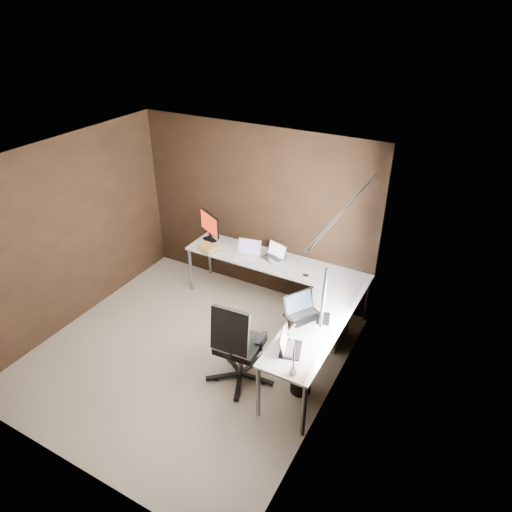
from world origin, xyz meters
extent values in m
cube|color=#A18D7D|center=(0.00, 0.00, 0.00)|extent=(3.60, 3.60, 0.00)
cube|color=white|center=(0.00, 0.00, 2.50)|extent=(3.60, 3.60, 0.00)
cube|color=black|center=(0.00, 1.80, 1.25)|extent=(3.60, 0.00, 2.50)
cube|color=black|center=(0.00, -1.80, 1.25)|extent=(3.60, 0.00, 2.50)
cube|color=black|center=(-1.80, 0.00, 1.25)|extent=(0.00, 3.60, 2.50)
cube|color=black|center=(1.80, 0.00, 1.25)|extent=(0.00, 3.60, 2.50)
cube|color=white|center=(1.79, 0.35, 1.45)|extent=(0.00, 1.00, 1.30)
cube|color=#DA5A19|center=(1.75, -0.38, 1.25)|extent=(0.01, 0.35, 2.00)
cube|color=#DA5A19|center=(1.75, 1.07, 1.25)|extent=(0.01, 0.35, 2.00)
cylinder|color=slate|center=(1.75, 0.35, 2.28)|extent=(0.02, 1.90, 0.02)
cube|color=white|center=(0.48, 1.50, 0.71)|extent=(2.65, 0.60, 0.03)
cube|color=white|center=(1.50, 0.38, 0.71)|extent=(0.60, 1.65, 0.03)
cylinder|color=slate|center=(-0.81, 1.24, 0.35)|extent=(0.05, 0.05, 0.70)
cylinder|color=slate|center=(-0.81, 1.76, 0.35)|extent=(0.05, 0.05, 0.70)
cylinder|color=slate|center=(1.24, -0.41, 0.35)|extent=(0.05, 0.05, 0.70)
cylinder|color=slate|center=(1.76, -0.41, 0.35)|extent=(0.05, 0.05, 0.70)
cylinder|color=slate|center=(1.76, 1.76, 0.35)|extent=(0.05, 0.05, 0.70)
cube|color=white|center=(1.43, 1.15, 0.30)|extent=(0.42, 0.50, 0.60)
cube|color=black|center=(-0.67, 1.58, 0.74)|extent=(0.26, 0.23, 0.01)
cube|color=black|center=(-0.66, 1.59, 0.80)|extent=(0.06, 0.05, 0.10)
cube|color=black|center=(-0.66, 1.59, 1.01)|extent=(0.46, 0.26, 0.32)
cube|color=red|center=(-0.67, 1.58, 1.01)|extent=(0.42, 0.22, 0.29)
cube|color=black|center=(1.54, 0.60, 0.74)|extent=(0.21, 0.27, 0.01)
cube|color=black|center=(1.52, 0.60, 0.80)|extent=(0.05, 0.06, 0.11)
cube|color=black|center=(1.52, 0.60, 1.04)|extent=(0.20, 0.59, 0.38)
cube|color=#1F5BAB|center=(1.54, 0.60, 1.04)|extent=(0.17, 0.56, 0.35)
cube|color=white|center=(0.08, 1.42, 0.74)|extent=(0.37, 0.29, 0.02)
cube|color=white|center=(0.07, 1.50, 0.85)|extent=(0.34, 0.13, 0.21)
cube|color=#7A65A6|center=(0.07, 1.50, 0.85)|extent=(0.30, 0.11, 0.18)
cube|color=silver|center=(0.42, 1.53, 0.74)|extent=(0.39, 0.32, 0.02)
cube|color=silver|center=(0.45, 1.61, 0.85)|extent=(0.34, 0.16, 0.21)
cube|color=white|center=(0.45, 1.60, 0.85)|extent=(0.29, 0.14, 0.18)
cube|color=black|center=(1.32, 0.54, 0.74)|extent=(0.44, 0.49, 0.02)
cube|color=black|center=(1.23, 0.59, 0.87)|extent=(0.27, 0.38, 0.25)
cube|color=#1E2C3E|center=(1.24, 0.59, 0.87)|extent=(0.23, 0.33, 0.21)
cube|color=black|center=(1.43, -0.05, 0.74)|extent=(0.30, 0.36, 0.02)
cube|color=black|center=(1.35, -0.08, 0.84)|extent=(0.15, 0.31, 0.19)
cube|color=#C15983|center=(1.36, -0.07, 0.84)|extent=(0.12, 0.27, 0.17)
cube|color=#9C7D54|center=(-0.50, 1.30, 0.74)|extent=(0.33, 0.29, 0.03)
cube|color=#BF8C3A|center=(-0.50, 1.30, 0.77)|extent=(0.29, 0.25, 0.02)
cube|color=beige|center=(-0.50, 1.30, 0.79)|extent=(0.29, 0.25, 0.02)
cube|color=#BF8C3A|center=(-0.50, 1.30, 0.81)|extent=(0.26, 0.21, 0.02)
ellipsoid|color=black|center=(-0.43, 1.30, 0.74)|extent=(0.09, 0.07, 0.03)
ellipsoid|color=black|center=(1.00, 1.34, 0.75)|extent=(0.09, 0.06, 0.03)
cylinder|color=slate|center=(1.60, -0.35, 0.76)|extent=(0.07, 0.07, 0.05)
cylinder|color=slate|center=(1.60, -0.35, 0.93)|extent=(0.02, 0.02, 0.29)
cylinder|color=slate|center=(1.55, -0.32, 1.13)|extent=(0.02, 0.16, 0.22)
cone|color=slate|center=(1.50, -0.25, 1.20)|extent=(0.09, 0.12, 0.12)
cylinder|color=slate|center=(0.78, 0.00, 0.26)|extent=(0.06, 0.06, 0.40)
cube|color=black|center=(0.78, 0.00, 0.49)|extent=(0.52, 0.52, 0.08)
cube|color=black|center=(0.80, -0.23, 0.86)|extent=(0.45, 0.16, 0.53)
cylinder|color=black|center=(1.50, 0.13, 0.14)|extent=(0.30, 0.30, 0.27)
camera|label=1|loc=(2.85, -3.42, 3.99)|focal=32.00mm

